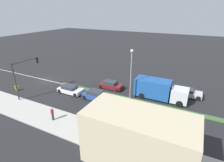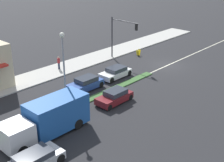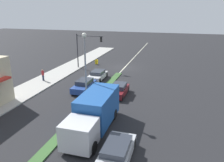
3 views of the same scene
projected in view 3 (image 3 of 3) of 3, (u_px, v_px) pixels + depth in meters
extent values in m
plane|color=#232326|center=(83.00, 112.00, 21.21)|extent=(160.00, 160.00, 0.00)
cube|color=#B2AFA8|center=(3.00, 103.00, 23.13)|extent=(4.00, 73.00, 0.12)
cube|color=beige|center=(125.00, 67.00, 37.62)|extent=(0.16, 60.00, 0.01)
cylinder|color=#333338|center=(77.00, 51.00, 36.36)|extent=(0.18, 0.18, 5.60)
cylinder|color=#333338|center=(90.00, 36.00, 34.98)|extent=(4.50, 0.12, 0.12)
cube|color=black|center=(101.00, 39.00, 34.60)|extent=(0.28, 0.24, 0.84)
sphere|color=red|center=(101.00, 38.00, 34.63)|extent=(0.18, 0.18, 0.18)
sphere|color=gold|center=(101.00, 39.00, 34.72)|extent=(0.18, 0.18, 0.18)
sphere|color=green|center=(101.00, 41.00, 34.80)|extent=(0.18, 0.18, 0.18)
cylinder|color=gray|center=(86.00, 74.00, 21.04)|extent=(0.16, 0.16, 7.00)
sphere|color=silver|center=(84.00, 35.00, 19.90)|extent=(0.44, 0.44, 0.44)
cylinder|color=#282D42|center=(43.00, 78.00, 30.10)|extent=(0.26, 0.26, 0.79)
cylinder|color=maroon|center=(43.00, 73.00, 29.88)|extent=(0.34, 0.34, 0.61)
sphere|color=tan|center=(42.00, 70.00, 29.75)|extent=(0.22, 0.22, 0.22)
cube|color=yellow|center=(97.00, 62.00, 39.71)|extent=(0.45, 0.21, 0.84)
cube|color=yellow|center=(96.00, 62.00, 39.41)|extent=(0.45, 0.21, 0.84)
cube|color=silver|center=(80.00, 134.00, 15.22)|extent=(2.28, 2.20, 1.90)
cube|color=#1E519E|center=(98.00, 107.00, 18.62)|extent=(2.40, 5.10, 2.60)
cylinder|color=black|center=(93.00, 148.00, 14.99)|extent=(0.28, 0.90, 0.90)
cylinder|color=black|center=(65.00, 142.00, 15.57)|extent=(0.28, 0.90, 0.90)
cylinder|color=black|center=(114.00, 114.00, 19.82)|extent=(0.28, 0.90, 0.90)
cylinder|color=black|center=(92.00, 111.00, 20.40)|extent=(0.28, 0.90, 0.90)
cube|color=silver|center=(97.00, 76.00, 30.97)|extent=(1.87, 4.00, 0.59)
cube|color=#2D333D|center=(98.00, 72.00, 30.99)|extent=(1.59, 2.20, 0.45)
cylinder|color=black|center=(99.00, 81.00, 29.37)|extent=(0.22, 0.68, 0.68)
cylinder|color=black|center=(88.00, 80.00, 29.82)|extent=(0.22, 0.68, 0.68)
cylinder|color=black|center=(106.00, 75.00, 32.21)|extent=(0.22, 0.68, 0.68)
cylinder|color=black|center=(96.00, 74.00, 32.66)|extent=(0.22, 0.68, 0.68)
cube|color=maroon|center=(119.00, 91.00, 25.27)|extent=(1.76, 3.84, 0.66)
cube|color=#2D333D|center=(119.00, 86.00, 25.27)|extent=(1.49, 2.11, 0.48)
cylinder|color=black|center=(122.00, 98.00, 23.73)|extent=(0.22, 0.60, 0.60)
cylinder|color=black|center=(108.00, 97.00, 24.15)|extent=(0.22, 0.60, 0.60)
cylinder|color=black|center=(128.00, 89.00, 26.52)|extent=(0.22, 0.60, 0.60)
cylinder|color=black|center=(116.00, 88.00, 26.93)|extent=(0.22, 0.60, 0.60)
cube|color=#284793|center=(84.00, 87.00, 26.58)|extent=(1.81, 4.04, 0.70)
cube|color=#2D333D|center=(84.00, 82.00, 26.58)|extent=(1.54, 2.22, 0.49)
cylinder|color=black|center=(85.00, 93.00, 24.98)|extent=(0.22, 0.66, 0.66)
cylinder|color=black|center=(72.00, 92.00, 25.41)|extent=(0.22, 0.66, 0.66)
cylinder|color=black|center=(95.00, 85.00, 27.87)|extent=(0.22, 0.66, 0.66)
cylinder|color=black|center=(83.00, 84.00, 28.30)|extent=(0.22, 0.66, 0.66)
cube|color=#B7BABF|center=(116.00, 155.00, 14.13)|extent=(1.86, 4.58, 0.63)
cube|color=#2D333D|center=(117.00, 146.00, 14.18)|extent=(1.58, 2.52, 0.42)
cylinder|color=black|center=(134.00, 143.00, 15.62)|extent=(0.22, 0.72, 0.72)
cylinder|color=black|center=(112.00, 140.00, 16.06)|extent=(0.22, 0.72, 0.72)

